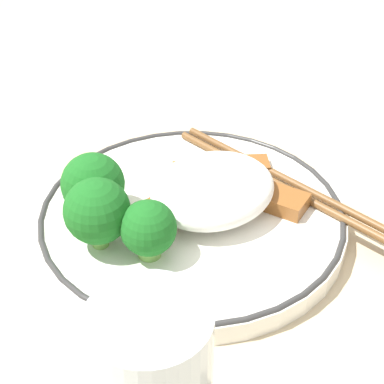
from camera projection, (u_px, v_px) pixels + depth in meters
name	position (u px, v px, depth m)	size (l,w,h in m)	color
ground_plane	(192.00, 228.00, 0.53)	(3.00, 3.00, 0.00)	#C6B28E
plate	(192.00, 218.00, 0.53)	(0.25, 0.25, 0.02)	white
rice_mound	(213.00, 189.00, 0.52)	(0.11, 0.09, 0.04)	white
broccoli_back_left	(93.00, 185.00, 0.50)	(0.05, 0.05, 0.05)	#72AD4C
broccoli_back_center	(97.00, 211.00, 0.47)	(0.05, 0.05, 0.06)	#72AD4C
broccoli_back_right	(148.00, 229.00, 0.47)	(0.04, 0.04, 0.05)	#72AD4C
meat_near_front	(164.00, 211.00, 0.51)	(0.03, 0.03, 0.01)	brown
meat_near_left	(284.00, 201.00, 0.52)	(0.04, 0.04, 0.01)	brown
meat_near_right	(248.00, 165.00, 0.57)	(0.04, 0.04, 0.01)	brown
meat_near_back	(186.00, 179.00, 0.55)	(0.04, 0.05, 0.01)	#9E6633
chopsticks	(290.00, 186.00, 0.55)	(0.04, 0.25, 0.01)	brown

